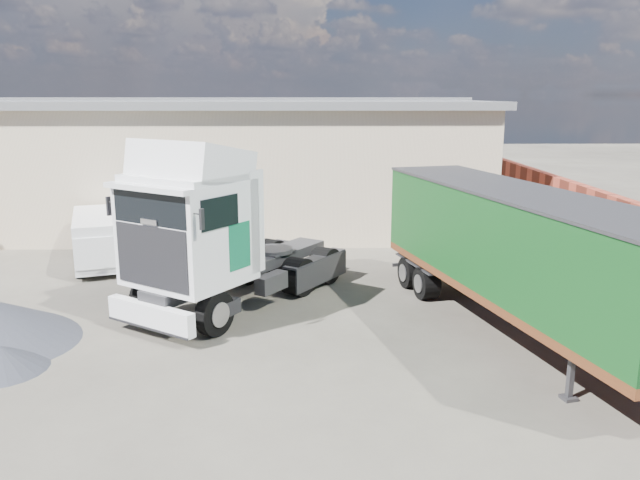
{
  "coord_description": "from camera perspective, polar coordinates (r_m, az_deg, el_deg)",
  "views": [
    {
      "loc": [
        1.95,
        -12.39,
        5.53
      ],
      "look_at": [
        2.28,
        3.0,
        1.94
      ],
      "focal_mm": 35.0,
      "sensor_mm": 36.0,
      "label": 1
    }
  ],
  "objects": [
    {
      "name": "box_trailer",
      "position": [
        15.15,
        17.3,
        -0.63
      ],
      "size": [
        4.58,
        10.52,
        3.42
      ],
      "rotation": [
        0.0,
        0.0,
        0.24
      ],
      "color": "#2D2D30",
      "rests_on": "ground"
    },
    {
      "name": "ground",
      "position": [
        13.71,
        -9.46,
        -10.87
      ],
      "size": [
        120.0,
        120.0,
        0.0
      ],
      "primitive_type": "plane",
      "color": "#272520",
      "rests_on": "ground"
    },
    {
      "name": "warehouse",
      "position": [
        29.62,
        -16.9,
        7.0
      ],
      "size": [
        30.6,
        12.6,
        5.42
      ],
      "color": "#C5B498",
      "rests_on": "ground"
    },
    {
      "name": "panel_van",
      "position": [
        21.75,
        -19.3,
        0.01
      ],
      "size": [
        2.91,
        4.45,
        1.69
      ],
      "rotation": [
        0.0,
        0.0,
        0.33
      ],
      "color": "black",
      "rests_on": "ground"
    },
    {
      "name": "brick_boundary_wall",
      "position": [
        21.15,
        25.65,
        0.13
      ],
      "size": [
        0.35,
        26.0,
        2.5
      ],
      "primitive_type": "cube",
      "color": "maroon",
      "rests_on": "ground"
    },
    {
      "name": "tractor_unit",
      "position": [
        16.1,
        -9.76,
        -0.07
      ],
      "size": [
        5.83,
        6.94,
        4.54
      ],
      "rotation": [
        0.0,
        0.0,
        -0.59
      ],
      "color": "black",
      "rests_on": "ground"
    }
  ]
}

